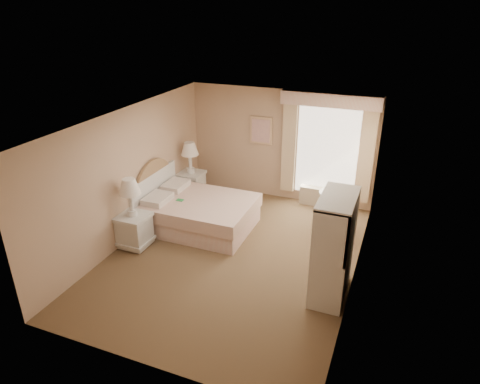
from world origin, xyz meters
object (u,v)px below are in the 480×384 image
at_px(nightstand_near, 133,222).
at_px(nightstand_far, 191,178).
at_px(cafe_chair, 336,205).
at_px(armoire, 333,255).
at_px(round_table, 334,203).
at_px(bed, 196,211).

distance_m(nightstand_near, nightstand_far, 2.27).
height_order(cafe_chair, armoire, armoire).
xyz_separation_m(nightstand_near, round_table, (3.26, 2.28, -0.05)).
distance_m(nightstand_far, armoire, 4.35).
bearing_deg(round_table, cafe_chair, -74.62).
height_order(nightstand_far, cafe_chair, nightstand_far).
bearing_deg(armoire, nightstand_near, 178.79).
bearing_deg(nightstand_far, round_table, 0.12).
bearing_deg(cafe_chair, bed, -141.84).
height_order(bed, cafe_chair, bed).
height_order(bed, round_table, bed).
height_order(nightstand_far, armoire, armoire).
xyz_separation_m(nightstand_far, round_table, (3.26, 0.01, -0.05)).
xyz_separation_m(bed, nightstand_near, (-0.72, -1.09, 0.16)).
relative_size(nightstand_far, armoire, 0.79).
height_order(round_table, armoire, armoire).
height_order(nightstand_near, round_table, nightstand_near).
relative_size(nightstand_near, round_table, 1.97).
bearing_deg(cafe_chair, nightstand_near, -130.01).
bearing_deg(bed, nightstand_near, -123.24).
bearing_deg(nightstand_near, round_table, 34.93).
xyz_separation_m(bed, cafe_chair, (2.62, 0.91, 0.20)).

